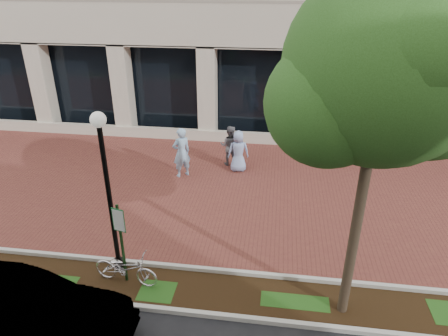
# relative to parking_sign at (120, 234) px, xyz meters

# --- Properties ---
(ground) EXTENTS (120.00, 120.00, 0.00)m
(ground) POSITION_rel_parking_sign_xyz_m (2.32, 5.13, -1.43)
(ground) COLOR black
(ground) RESTS_ON ground
(brick_plaza) EXTENTS (40.00, 9.00, 0.01)m
(brick_plaza) POSITION_rel_parking_sign_xyz_m (2.32, 5.13, -1.43)
(brick_plaza) COLOR brown
(brick_plaza) RESTS_ON ground
(planting_strip) EXTENTS (40.00, 1.50, 0.01)m
(planting_strip) POSITION_rel_parking_sign_xyz_m (2.32, -0.12, -1.43)
(planting_strip) COLOR black
(planting_strip) RESTS_ON ground
(curb_plaza_side) EXTENTS (40.00, 0.12, 0.12)m
(curb_plaza_side) POSITION_rel_parking_sign_xyz_m (2.32, 0.63, -1.37)
(curb_plaza_side) COLOR beige
(curb_plaza_side) RESTS_ON ground
(curb_street_side) EXTENTS (40.00, 0.12, 0.12)m
(curb_street_side) POSITION_rel_parking_sign_xyz_m (2.32, -0.87, -1.37)
(curb_street_side) COLOR beige
(curb_street_side) RESTS_ON ground
(parking_sign) EXTENTS (0.34, 0.07, 2.23)m
(parking_sign) POSITION_rel_parking_sign_xyz_m (0.00, 0.00, 0.00)
(parking_sign) COLOR #153A17
(parking_sign) RESTS_ON ground
(lamppost) EXTENTS (0.36, 0.36, 4.31)m
(lamppost) POSITION_rel_parking_sign_xyz_m (-0.34, 0.40, 1.00)
(lamppost) COLOR black
(lamppost) RESTS_ON ground
(street_tree) EXTENTS (4.20, 3.50, 7.32)m
(street_tree) POSITION_rel_parking_sign_xyz_m (5.33, -0.20, 3.91)
(street_tree) COLOR #493B29
(street_tree) RESTS_ON ground
(locked_bicycle) EXTENTS (1.76, 0.81, 0.89)m
(locked_bicycle) POSITION_rel_parking_sign_xyz_m (0.04, -0.05, -0.99)
(locked_bicycle) COLOR silver
(locked_bicycle) RESTS_ON ground
(pedestrian_left) EXTENTS (0.84, 0.81, 1.94)m
(pedestrian_left) POSITION_rel_parking_sign_xyz_m (0.04, 5.92, -0.46)
(pedestrian_left) COLOR #9DC7EA
(pedestrian_left) RESTS_ON ground
(pedestrian_mid) EXTENTS (0.83, 0.66, 1.65)m
(pedestrian_mid) POSITION_rel_parking_sign_xyz_m (1.71, 7.20, -0.61)
(pedestrian_mid) COLOR slate
(pedestrian_mid) RESTS_ON ground
(pedestrian_right) EXTENTS (0.90, 0.67, 1.66)m
(pedestrian_right) POSITION_rel_parking_sign_xyz_m (2.11, 6.66, -0.61)
(pedestrian_right) COLOR #98B1E3
(pedestrian_right) RESTS_ON ground
(bike_rack_cluster) EXTENTS (3.50, 1.82, 1.01)m
(bike_rack_cluster) POSITION_rel_parking_sign_xyz_m (6.45, 9.12, -0.96)
(bike_rack_cluster) COLOR black
(bike_rack_cluster) RESTS_ON ground
(sedan_near_curb) EXTENTS (4.68, 1.70, 1.53)m
(sedan_near_curb) POSITION_rel_parking_sign_xyz_m (-1.46, -2.20, -0.67)
(sedan_near_curb) COLOR silver
(sedan_near_curb) RESTS_ON ground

